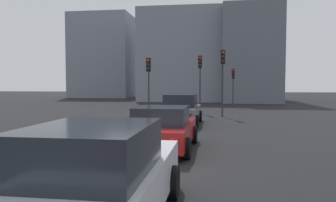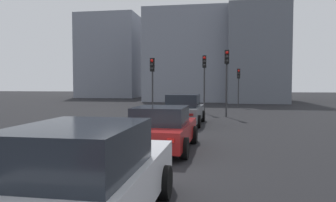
% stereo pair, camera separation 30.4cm
% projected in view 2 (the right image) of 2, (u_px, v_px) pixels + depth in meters
% --- Properties ---
extents(ground_plane, '(160.00, 160.00, 0.20)m').
position_uv_depth(ground_plane, '(143.00, 178.00, 7.73)').
color(ground_plane, black).
extents(car_grey_lead, '(4.45, 2.14, 1.62)m').
position_uv_depth(car_grey_lead, '(184.00, 110.00, 17.21)').
color(car_grey_lead, slate).
rests_on(car_grey_lead, ground_plane).
extents(car_red_second, '(4.18, 2.15, 1.44)m').
position_uv_depth(car_red_second, '(162.00, 129.00, 10.58)').
color(car_red_second, maroon).
rests_on(car_red_second, ground_plane).
extents(car_white_third, '(4.79, 2.05, 1.61)m').
position_uv_depth(car_white_third, '(85.00, 181.00, 4.66)').
color(car_white_third, silver).
rests_on(car_white_third, ground_plane).
extents(traffic_light_near_left, '(0.32, 0.29, 3.91)m').
position_uv_depth(traffic_light_near_left, '(152.00, 74.00, 21.52)').
color(traffic_light_near_left, '#2D2D30').
rests_on(traffic_light_near_left, ground_plane).
extents(traffic_light_near_right, '(0.32, 0.29, 3.58)m').
position_uv_depth(traffic_light_near_right, '(239.00, 79.00, 29.61)').
color(traffic_light_near_right, '#2D2D30').
rests_on(traffic_light_near_right, ground_plane).
extents(traffic_light_far_left, '(0.32, 0.30, 4.38)m').
position_uv_depth(traffic_light_far_left, '(227.00, 69.00, 20.92)').
color(traffic_light_far_left, '#2D2D30').
rests_on(traffic_light_far_left, ground_plane).
extents(traffic_light_far_right, '(0.32, 0.28, 4.27)m').
position_uv_depth(traffic_light_far_right, '(204.00, 72.00, 23.64)').
color(traffic_light_far_right, '#2D2D30').
rests_on(traffic_light_far_right, ground_plane).
extents(building_facade_left, '(14.51, 6.68, 11.19)m').
position_uv_depth(building_facade_left, '(253.00, 58.00, 41.52)').
color(building_facade_left, slate).
rests_on(building_facade_left, ground_plane).
extents(building_facade_center, '(14.26, 11.07, 11.37)m').
position_uv_depth(building_facade_center, '(193.00, 59.00, 44.41)').
color(building_facade_center, gray).
rests_on(building_facade_center, ground_plane).
extents(building_facade_right, '(8.07, 9.44, 13.20)m').
position_uv_depth(building_facade_right, '(111.00, 57.00, 52.65)').
color(building_facade_right, gray).
rests_on(building_facade_right, ground_plane).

